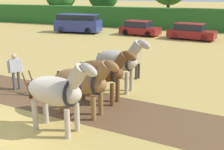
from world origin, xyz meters
TOP-DOWN VIEW (x-y plane):
  - ground_plane at (0.00, 0.00)m, footprint 240.00×240.00m
  - plowed_furrow_strip at (-2.68, 3.41)m, footprint 29.14×5.86m
  - hedgerow at (0.00, 27.73)m, footprint 58.89×1.73m
  - draft_horse_lead_left at (1.54, 0.77)m, footprint 2.76×1.16m
  - draft_horse_lead_right at (1.68, 2.23)m, footprint 2.85×1.16m
  - draft_horse_trail_left at (1.83, 3.69)m, footprint 2.81×1.10m
  - draft_horse_trail_right at (1.98, 5.15)m, footprint 2.78×1.18m
  - plow at (-0.82, 3.22)m, footprint 1.65×0.50m
  - farmer_at_plow at (-2.49, 3.55)m, footprint 0.44×0.58m
  - farmer_beside_team at (2.28, 7.24)m, footprint 0.43×0.64m
  - parked_van at (-8.69, 21.13)m, footprint 5.14×2.24m
  - parked_car_left at (-1.88, 21.88)m, footprint 4.32×2.47m
  - parked_car_center_left at (3.40, 21.03)m, footprint 4.60×2.42m

SIDE VIEW (x-z plane):
  - ground_plane at x=0.00m, z-range 0.00..0.00m
  - plowed_furrow_strip at x=-2.68m, z-range 0.00..0.01m
  - plow at x=-0.82m, z-range -0.24..0.88m
  - parked_car_left at x=-1.88m, z-range -0.03..1.45m
  - parked_car_center_left at x=3.40m, z-range -0.03..1.50m
  - farmer_at_plow at x=-2.49m, z-range 0.14..1.85m
  - farmer_beside_team at x=2.28m, z-range 0.15..1.88m
  - parked_van at x=-8.69m, z-range 0.04..2.05m
  - hedgerow at x=0.00m, z-range 0.00..2.50m
  - draft_horse_lead_right at x=1.68m, z-range 0.14..2.43m
  - draft_horse_trail_left at x=1.83m, z-range 0.13..2.48m
  - draft_horse_lead_left at x=1.54m, z-range 0.14..2.66m
  - draft_horse_trail_right at x=1.98m, z-range 0.15..2.70m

